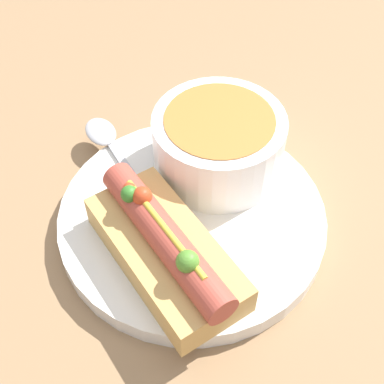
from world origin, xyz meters
TOP-DOWN VIEW (x-y plane):
  - ground_plane at (0.00, 0.00)m, footprint 4.00×4.00m
  - dinner_plate at (0.00, 0.00)m, footprint 0.24×0.24m
  - hot_dog at (0.01, -0.06)m, footprint 0.17×0.13m
  - soup_bowl at (-0.01, 0.06)m, footprint 0.12×0.12m
  - spoon at (-0.11, 0.03)m, footprint 0.16×0.11m

SIDE VIEW (x-z plane):
  - ground_plane at x=0.00m, z-range 0.00..0.00m
  - dinner_plate at x=0.00m, z-range 0.00..0.02m
  - spoon at x=-0.11m, z-range 0.02..0.03m
  - hot_dog at x=0.01m, z-range 0.01..0.07m
  - soup_bowl at x=-0.01m, z-range 0.02..0.08m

